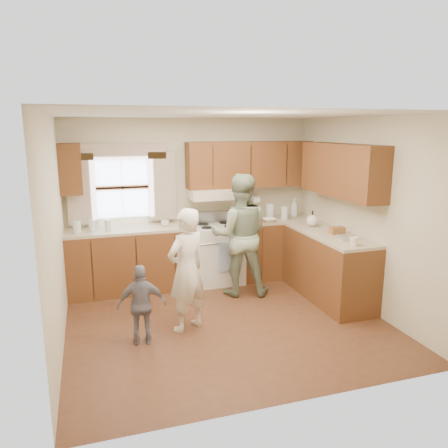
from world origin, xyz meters
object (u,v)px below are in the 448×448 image
object	(u,v)px
woman_left	(187,270)
woman_right	(240,235)
child	(142,305)
stove	(216,253)

from	to	relation	value
woman_left	woman_right	world-z (taller)	woman_right
woman_left	child	world-z (taller)	woman_left
stove	woman_right	xyz separation A→B (m)	(0.18, -0.59, 0.40)
woman_right	stove	bearing A→B (deg)	-57.00
woman_left	child	xyz separation A→B (m)	(-0.55, -0.20, -0.28)
woman_left	woman_right	bearing A→B (deg)	-166.59
child	woman_left	bearing A→B (deg)	-153.22
stove	woman_left	world-z (taller)	woman_left
stove	woman_left	distance (m)	1.71
woman_right	child	world-z (taller)	woman_right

